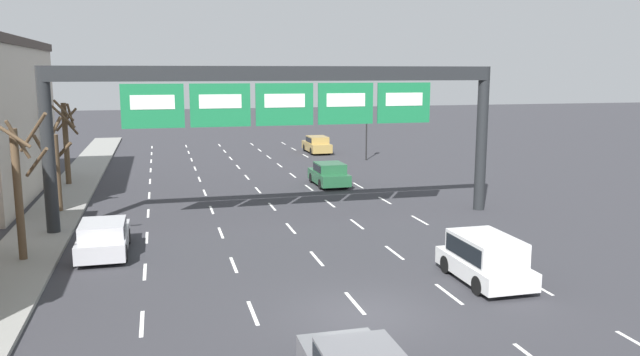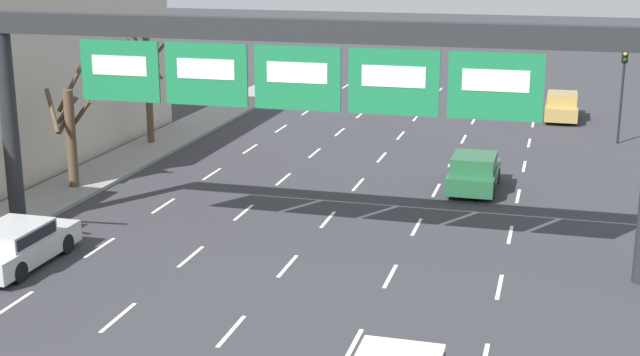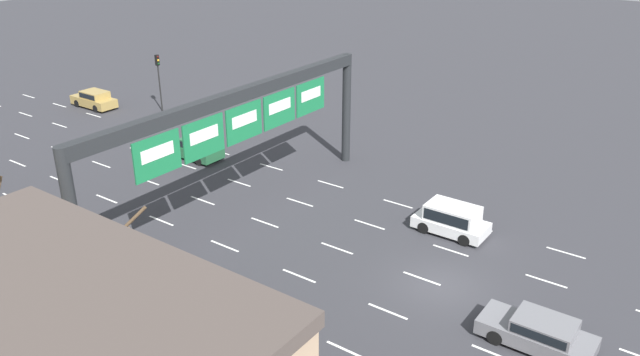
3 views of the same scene
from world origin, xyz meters
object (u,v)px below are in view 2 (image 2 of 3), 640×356
(tree_bare_closest, at_px, (149,82))
(traffic_light_near_gantry, at_px, (624,74))
(car_silver, at_px, (17,244))
(car_green, at_px, (474,171))
(car_gold, at_px, (562,105))
(sign_gantry, at_px, (300,72))
(tree_bare_third, at_px, (70,129))

(tree_bare_closest, bearing_deg, traffic_light_near_gantry, 16.18)
(car_silver, xyz_separation_m, car_green, (12.99, 12.65, 0.06))
(car_gold, bearing_deg, sign_gantry, -107.74)
(sign_gantry, height_order, car_gold, sign_gantry)
(traffic_light_near_gantry, distance_m, tree_bare_third, 26.62)
(car_green, bearing_deg, car_silver, -135.77)
(car_gold, relative_size, tree_bare_third, 0.92)
(car_silver, xyz_separation_m, car_gold, (16.31, 28.95, 0.07))
(car_gold, height_order, tree_bare_closest, tree_bare_closest)
(car_silver, bearing_deg, sign_gantry, 24.18)
(car_silver, relative_size, tree_bare_closest, 0.81)
(sign_gantry, distance_m, car_green, 11.38)
(car_green, relative_size, tree_bare_closest, 0.74)
(sign_gantry, relative_size, car_silver, 4.95)
(traffic_light_near_gantry, bearing_deg, car_silver, -129.45)
(car_green, bearing_deg, tree_bare_third, -165.26)
(sign_gantry, xyz_separation_m, traffic_light_near_gantry, (10.91, 19.57, -2.43))
(car_gold, bearing_deg, tree_bare_closest, -148.21)
(sign_gantry, distance_m, tree_bare_third, 12.64)
(car_gold, xyz_separation_m, traffic_light_near_gantry, (2.83, -5.68, 2.72))
(sign_gantry, distance_m, traffic_light_near_gantry, 22.54)
(car_gold, distance_m, tree_bare_closest, 23.34)
(sign_gantry, bearing_deg, tree_bare_third, 156.97)
(tree_bare_closest, bearing_deg, sign_gantry, -48.17)
(car_gold, bearing_deg, traffic_light_near_gantry, -63.51)
(sign_gantry, xyz_separation_m, tree_bare_third, (-11.19, 4.76, -3.45))
(car_green, xyz_separation_m, traffic_light_near_gantry, (6.15, 10.62, 2.74))
(traffic_light_near_gantry, distance_m, tree_bare_closest, 23.50)
(tree_bare_closest, height_order, tree_bare_third, tree_bare_closest)
(car_silver, relative_size, car_green, 1.09)
(traffic_light_near_gantry, height_order, tree_bare_third, tree_bare_third)
(sign_gantry, bearing_deg, car_green, 62.00)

